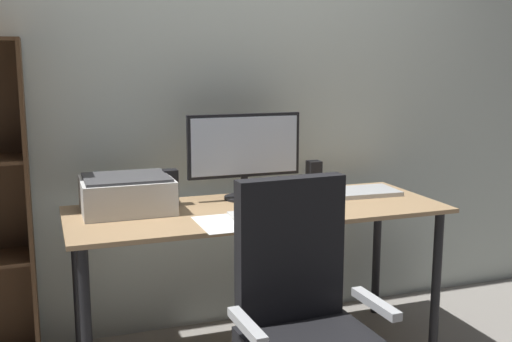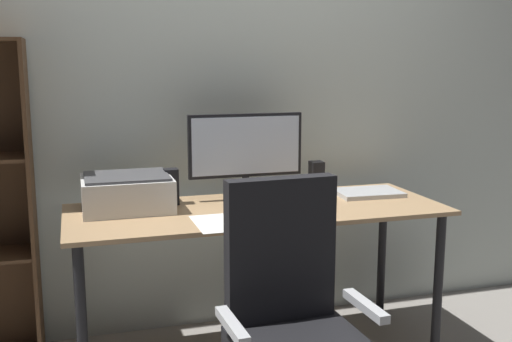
# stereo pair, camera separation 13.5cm
# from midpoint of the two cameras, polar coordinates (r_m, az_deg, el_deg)

# --- Properties ---
(back_wall) EXTENTS (6.40, 0.10, 2.60)m
(back_wall) POSITION_cam_midpoint_polar(r_m,az_deg,el_deg) (3.23, -1.30, 8.31)
(back_wall) COLOR beige
(back_wall) RESTS_ON ground
(desk) EXTENTS (1.73, 0.67, 0.74)m
(desk) POSITION_cam_midpoint_polar(r_m,az_deg,el_deg) (2.85, 1.47, -5.03)
(desk) COLOR tan
(desk) RESTS_ON ground
(monitor) EXTENTS (0.57, 0.20, 0.42)m
(monitor) POSITION_cam_midpoint_polar(r_m,az_deg,el_deg) (2.96, 0.35, 1.96)
(monitor) COLOR black
(monitor) RESTS_ON desk
(keyboard) EXTENTS (0.29, 0.12, 0.02)m
(keyboard) POSITION_cam_midpoint_polar(r_m,az_deg,el_deg) (2.68, 1.82, -4.02)
(keyboard) COLOR silver
(keyboard) RESTS_ON desk
(mouse) EXTENTS (0.08, 0.11, 0.03)m
(mouse) POSITION_cam_midpoint_polar(r_m,az_deg,el_deg) (2.77, 5.71, -3.44)
(mouse) COLOR black
(mouse) RESTS_ON desk
(coffee_mug) EXTENTS (0.10, 0.08, 0.10)m
(coffee_mug) POSITION_cam_midpoint_polar(r_m,az_deg,el_deg) (2.80, 2.73, -2.57)
(coffee_mug) COLOR black
(coffee_mug) RESTS_ON desk
(laptop) EXTENTS (0.33, 0.25, 0.02)m
(laptop) POSITION_cam_midpoint_polar(r_m,az_deg,el_deg) (3.16, 11.61, -2.01)
(laptop) COLOR #B7BABC
(laptop) RESTS_ON desk
(speaker_left) EXTENTS (0.06, 0.07, 0.17)m
(speaker_left) POSITION_cam_midpoint_polar(r_m,az_deg,el_deg) (2.90, -6.59, -1.46)
(speaker_left) COLOR black
(speaker_left) RESTS_ON desk
(speaker_right) EXTENTS (0.06, 0.07, 0.17)m
(speaker_right) POSITION_cam_midpoint_polar(r_m,az_deg,el_deg) (3.11, 6.89, -0.65)
(speaker_right) COLOR black
(speaker_right) RESTS_ON desk
(printer) EXTENTS (0.40, 0.34, 0.16)m
(printer) POSITION_cam_midpoint_polar(r_m,az_deg,el_deg) (2.82, -10.61, -1.99)
(printer) COLOR silver
(printer) RESTS_ON desk
(paper_sheet) EXTENTS (0.21, 0.30, 0.00)m
(paper_sheet) POSITION_cam_midpoint_polar(r_m,az_deg,el_deg) (2.57, -1.85, -4.86)
(paper_sheet) COLOR white
(paper_sheet) RESTS_ON desk
(office_chair) EXTENTS (0.54, 0.54, 1.01)m
(office_chair) POSITION_cam_midpoint_polar(r_m,az_deg,el_deg) (2.18, 5.45, -15.62)
(office_chair) COLOR #B7BABC
(office_chair) RESTS_ON ground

